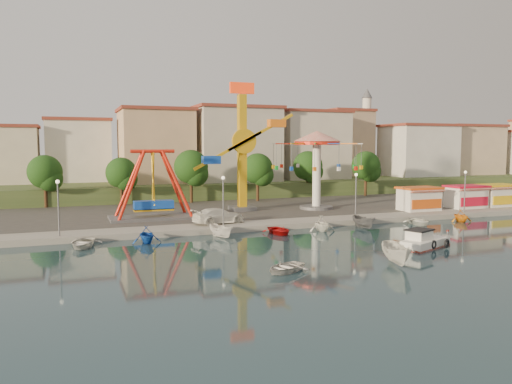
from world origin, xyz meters
name	(u,v)px	position (x,y,z in m)	size (l,w,h in m)	color
ground	(356,251)	(0.00, 0.00, 0.00)	(200.00, 200.00, 0.00)	#152F3B
quay_deck	(190,189)	(0.00, 62.00, 0.30)	(200.00, 100.00, 0.60)	#9E998E
asphalt_pad	(242,205)	(0.00, 30.00, 0.60)	(90.00, 28.00, 0.01)	#4C4944
hill_terrace	(185,182)	(0.00, 67.00, 1.50)	(200.00, 60.00, 3.00)	#384C26
pirate_ship_ride	(153,186)	(-13.90, 21.28, 4.39)	(10.00, 5.00, 8.00)	#59595E
kamikaze_tower	(246,151)	(-1.38, 24.48, 8.33)	(9.01, 3.10, 16.50)	#59595E
wave_swinger	(317,152)	(7.92, 22.62, 8.20)	(11.60, 11.60, 10.40)	#59595E
booth_left	(419,199)	(19.75, 16.49, 2.16)	(5.40, 3.78, 3.08)	white
booth_mid	(466,196)	(27.58, 16.49, 2.16)	(5.40, 3.78, 3.08)	white
booth_right	(497,195)	(33.10, 16.49, 2.16)	(5.40, 3.78, 3.08)	white
lamp_post_0	(59,210)	(-24.00, 13.00, 3.10)	(0.14, 0.14, 5.00)	#59595E
lamp_post_1	(223,203)	(-8.00, 13.00, 3.10)	(0.14, 0.14, 5.00)	#59595E
lamp_post_2	(356,197)	(8.00, 13.00, 3.10)	(0.14, 0.14, 5.00)	#59595E
lamp_post_3	(465,193)	(24.00, 13.00, 3.10)	(0.14, 0.14, 5.00)	#59595E
tree_0	(45,172)	(-26.00, 36.98, 5.47)	(4.60, 4.60, 7.19)	#382314
tree_1	(121,173)	(-16.00, 36.24, 5.20)	(4.35, 4.35, 6.80)	#382314
tree_2	(191,167)	(-6.00, 35.81, 5.92)	(5.02, 5.02, 7.85)	#382314
tree_3	(258,169)	(4.00, 34.36, 5.55)	(4.68, 4.68, 7.32)	#382314
tree_4	(308,166)	(14.00, 37.35, 5.75)	(4.86, 4.86, 7.60)	#382314
tree_5	(366,166)	(24.00, 35.54, 5.71)	(4.83, 4.83, 7.54)	#382314
building_1	(79,156)	(-21.33, 51.38, 7.32)	(12.33, 9.01, 8.63)	silver
building_2	(157,148)	(-8.19, 51.96, 8.62)	(11.95, 9.28, 11.23)	tan
building_3	(237,154)	(5.60, 48.80, 7.60)	(12.59, 10.50, 9.20)	beige
building_4	(297,153)	(19.07, 52.20, 7.62)	(10.75, 9.23, 9.24)	beige
building_5	(361,148)	(32.37, 50.33, 8.61)	(12.77, 10.96, 11.21)	tan
building_6	(414,145)	(44.15, 48.77, 9.18)	(8.23, 8.98, 12.36)	silver
building_7	(443,153)	(56.03, 53.70, 7.38)	(11.59, 10.93, 8.76)	beige
minaret	(366,129)	(36.00, 54.00, 12.55)	(2.80, 2.80, 18.00)	silver
cabin_motorboat	(424,242)	(6.25, -1.11, 0.49)	(5.60, 3.79, 1.84)	white
rowboat_a	(405,245)	(4.54, -0.63, 0.32)	(2.20, 3.08, 0.64)	silver
rowboat_b	(285,267)	(-8.79, -4.60, 0.36)	(2.51, 3.51, 0.73)	silver
skiff	(397,254)	(0.03, -5.56, 0.84)	(1.64, 4.37, 1.69)	silver
van	(218,216)	(-7.92, 15.08, 1.44)	(2.36, 5.80, 1.68)	white
moored_boat_0	(83,243)	(-22.03, 9.80, 0.42)	(2.86, 4.01, 0.83)	silver
moored_boat_1	(146,235)	(-16.43, 9.80, 0.80)	(2.62, 3.03, 1.60)	#1345AE
moored_boat_2	(221,231)	(-9.19, 9.80, 0.69)	(1.34, 3.55, 1.37)	silver
moored_boat_3	(279,230)	(-3.01, 9.80, 0.39)	(2.69, 3.76, 0.78)	#B30E0F
moored_boat_4	(322,223)	(1.87, 9.80, 0.84)	(2.75, 3.18, 1.68)	white
moored_boat_5	(364,222)	(7.06, 9.80, 0.71)	(1.37, 3.65, 1.41)	#535458
moored_boat_6	(419,221)	(14.42, 9.80, 0.39)	(2.71, 3.79, 0.79)	white
moored_boat_7	(461,216)	(20.50, 9.80, 0.75)	(2.45, 2.83, 1.49)	orange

